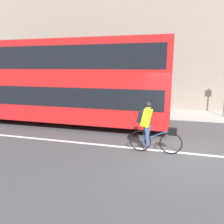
{
  "coord_description": "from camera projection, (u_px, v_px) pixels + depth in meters",
  "views": [
    {
      "loc": [
        -0.31,
        -7.02,
        2.72
      ],
      "look_at": [
        -2.51,
        0.93,
        1.0
      ],
      "focal_mm": 35.0,
      "sensor_mm": 36.0,
      "label": 1
    }
  ],
  "objects": [
    {
      "name": "sidewalk_curb",
      "position": [
        176.0,
        114.0,
        12.46
      ],
      "size": [
        60.0,
        2.5,
        0.11
      ],
      "color": "#A8A399",
      "rests_on": "ground_plane"
    },
    {
      "name": "bus",
      "position": [
        54.0,
        79.0,
        10.41
      ],
      "size": [
        10.88,
        2.59,
        3.83
      ],
      "color": "black",
      "rests_on": "ground_plane"
    },
    {
      "name": "road_center_line",
      "position": [
        179.0,
        152.0,
        7.03
      ],
      "size": [
        50.0,
        0.14,
        0.01
      ],
      "primitive_type": "cube",
      "color": "silver",
      "rests_on": "ground_plane"
    },
    {
      "name": "cyclist_on_bike",
      "position": [
        150.0,
        126.0,
        6.91
      ],
      "size": [
        1.67,
        0.32,
        1.64
      ],
      "color": "black",
      "rests_on": "ground_plane"
    },
    {
      "name": "ground_plane",
      "position": [
        179.0,
        152.0,
        7.1
      ],
      "size": [
        80.0,
        80.0,
        0.0
      ],
      "primitive_type": "plane",
      "color": "#424244"
    },
    {
      "name": "building_facade",
      "position": [
        181.0,
        33.0,
        12.83
      ],
      "size": [
        60.0,
        0.3,
        9.35
      ],
      "color": "gray",
      "rests_on": "ground_plane"
    }
  ]
}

